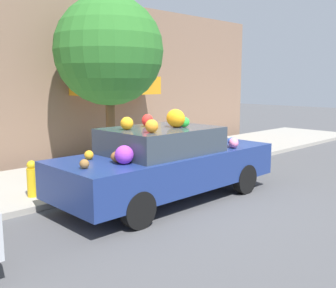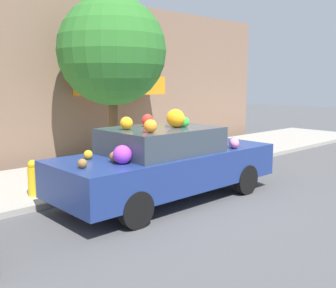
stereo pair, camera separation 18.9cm
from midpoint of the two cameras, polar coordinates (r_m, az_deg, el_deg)
name	(u,v)px [view 1 (the left image)]	position (r m, az deg, el deg)	size (l,w,h in m)	color
ground_plane	(170,200)	(7.78, -0.40, -8.08)	(60.00, 60.00, 0.00)	#4C4C4F
sidewalk_curb	(93,174)	(9.82, -11.39, -4.28)	(24.00, 3.20, 0.12)	#9E998E
building_facade	(49,80)	(11.55, -17.36, 8.86)	(18.00, 1.20, 4.69)	#846651
street_tree	(109,51)	(10.54, -9.10, 13.15)	(2.82, 2.82, 4.37)	brown
fire_hydrant	(32,179)	(7.96, -19.75, -4.78)	(0.20, 0.20, 0.70)	gold
art_car	(166,162)	(7.60, -0.94, -2.62)	(4.60, 1.81, 1.78)	navy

